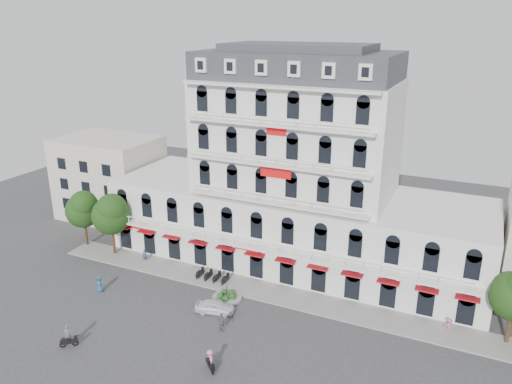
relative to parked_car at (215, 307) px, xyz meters
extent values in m
plane|color=#38383A|center=(2.87, -3.15, -0.68)|extent=(120.00, 120.00, 0.00)
cube|color=gray|center=(2.87, 5.85, -0.60)|extent=(53.00, 4.00, 0.16)
cube|color=silver|center=(2.87, 14.85, 3.82)|extent=(45.00, 14.00, 9.00)
cube|color=silver|center=(2.87, 14.85, 14.82)|extent=(22.00, 12.00, 13.00)
cube|color=#2D3035|center=(2.87, 14.85, 22.82)|extent=(21.56, 11.76, 3.00)
cube|color=#2D3035|center=(2.87, 14.85, 24.72)|extent=(15.84, 8.64, 0.80)
cube|color=#A9141D|center=(2.87, 7.35, 2.82)|extent=(40.50, 1.00, 0.15)
cube|color=red|center=(2.87, 8.73, 12.32)|extent=(3.50, 0.10, 1.40)
cube|color=beige|center=(-27.13, 16.85, 5.32)|extent=(14.00, 10.00, 12.00)
cylinder|color=gray|center=(-0.13, 2.85, -0.56)|extent=(3.20, 3.20, 0.24)
cylinder|color=black|center=(-0.13, 2.85, 0.22)|extent=(0.08, 0.08, 1.40)
sphere|color=#1C4416|center=(0.57, 2.85, -0.23)|extent=(0.70, 0.70, 0.70)
sphere|color=#1C4416|center=(0.10, 3.52, -0.23)|extent=(0.70, 0.70, 0.70)
sphere|color=#1C4416|center=(-0.69, 3.27, -0.23)|extent=(0.70, 0.70, 0.70)
sphere|color=#1C4416|center=(-0.70, 2.45, -0.23)|extent=(0.70, 0.70, 0.70)
sphere|color=#1C4416|center=(0.07, 2.18, -0.23)|extent=(0.70, 0.70, 0.70)
cylinder|color=#382314|center=(-23.13, 6.85, 1.08)|extent=(0.36, 0.36, 3.52)
sphere|color=#123310|center=(-23.13, 6.85, 4.28)|extent=(4.48, 4.48, 4.48)
sphere|color=#123310|center=(-22.63, 6.55, 5.32)|extent=(3.52, 3.52, 3.52)
sphere|color=#123310|center=(-23.53, 7.15, 4.92)|extent=(3.20, 3.20, 3.20)
cylinder|color=#382314|center=(-18.13, 6.35, 1.19)|extent=(0.36, 0.36, 3.74)
sphere|color=#123310|center=(-18.13, 6.35, 4.59)|extent=(4.76, 4.76, 4.76)
sphere|color=#123310|center=(-17.63, 6.05, 5.70)|extent=(3.74, 3.74, 3.74)
sphere|color=#123310|center=(-18.53, 6.65, 5.27)|extent=(3.40, 3.40, 3.40)
cylinder|color=#382314|center=(26.87, 6.85, 1.04)|extent=(0.36, 0.36, 3.43)
sphere|color=#123310|center=(26.47, 7.15, 4.78)|extent=(3.12, 3.12, 3.12)
imported|color=white|center=(0.00, 0.00, 0.00)|extent=(4.24, 2.49, 1.36)
cube|color=black|center=(-9.33, -10.47, -0.13)|extent=(1.39, 1.21, 0.35)
torus|color=black|center=(-8.90, -10.13, -0.40)|extent=(0.54, 0.47, 0.60)
torus|color=black|center=(-9.76, -10.81, -0.40)|extent=(0.54, 0.47, 0.60)
imported|color=slate|center=(-9.33, -10.47, 0.66)|extent=(0.77, 0.73, 1.77)
cube|color=black|center=(3.97, -7.85, -0.13)|extent=(1.35, 1.26, 0.35)
torus|color=black|center=(4.38, -8.22, -0.40)|extent=(0.53, 0.49, 0.60)
torus|color=black|center=(3.56, -7.49, -0.40)|extent=(0.53, 0.49, 0.60)
imported|color=pink|center=(3.97, -7.85, 0.54)|extent=(1.12, 1.08, 1.53)
imported|color=#265474|center=(-13.44, -1.66, 0.26)|extent=(0.97, 0.69, 1.87)
imported|color=slate|center=(2.17, -2.51, 0.28)|extent=(1.14, 0.53, 1.91)
imported|color=#B86190|center=(21.85, 6.35, 0.09)|extent=(1.14, 0.93, 1.53)
imported|color=navy|center=(-13.39, 6.35, 0.11)|extent=(0.67, 0.67, 1.58)
camera|label=1|loc=(22.26, -38.09, 27.59)|focal=35.00mm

